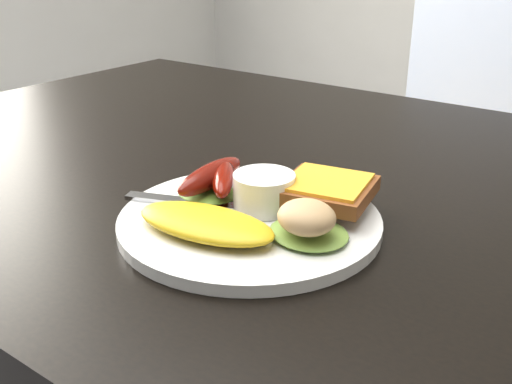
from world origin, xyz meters
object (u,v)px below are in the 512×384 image
object	(u,v)px
person	(447,70)
dining_chair	(440,185)
dining_table	(279,179)
plate	(250,221)

from	to	relation	value
person	dining_chair	bearing A→B (deg)	-64.29
dining_table	plate	xyz separation A→B (m)	(0.07, -0.16, 0.03)
dining_chair	person	bearing A→B (deg)	-56.47
person	plate	bearing A→B (deg)	109.20
dining_table	dining_chair	size ratio (longest dim) A/B	2.72
dining_table	person	xyz separation A→B (m)	(-0.01, 0.60, 0.03)
dining_chair	person	size ratio (longest dim) A/B	0.29
dining_table	person	world-z (taller)	person
person	dining_table	bearing A→B (deg)	103.93
dining_chair	person	world-z (taller)	person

